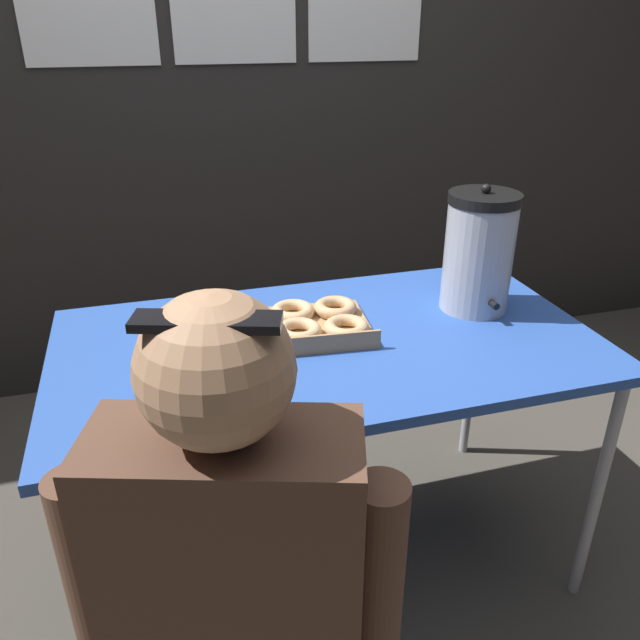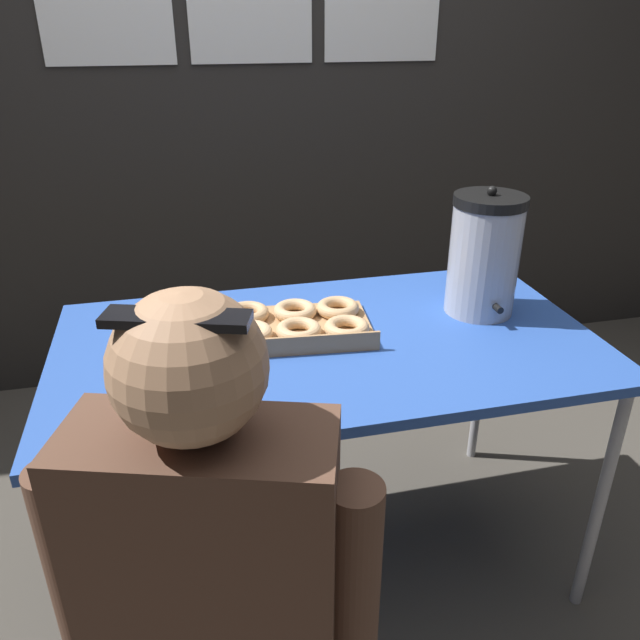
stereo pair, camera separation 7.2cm
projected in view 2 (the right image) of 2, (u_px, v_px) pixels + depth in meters
The scene contains 7 objects.
ground_plane at pixel (327, 552), 1.97m from camera, with size 12.00×12.00×0.00m, color #4C473F.
back_wall at pixel (252, 88), 2.55m from camera, with size 6.00×0.11×2.51m.
folding_table at pixel (328, 356), 1.66m from camera, with size 1.41×0.78×0.76m.
donut_box at pixel (296, 324), 1.67m from camera, with size 0.43×0.32×0.05m.
coffee_urn at pixel (484, 255), 1.72m from camera, with size 0.20×0.22×0.36m.
cell_phone at pixel (158, 401), 1.36m from camera, with size 0.14×0.17×0.01m.
person_seated at pixel (217, 633), 1.05m from camera, with size 0.52×0.31×1.21m.
Camera 2 is at (-0.35, -1.40, 1.52)m, focal length 35.00 mm.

